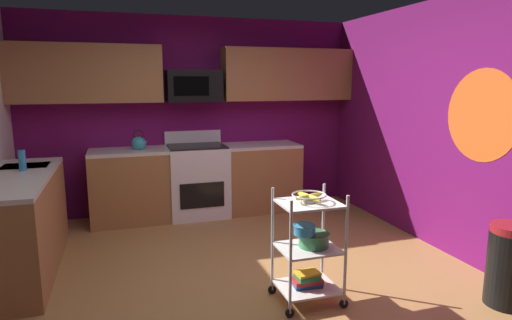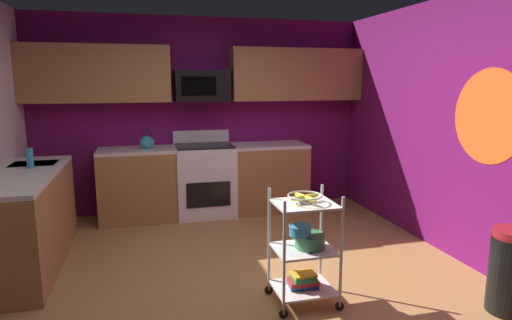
{
  "view_description": "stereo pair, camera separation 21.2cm",
  "coord_description": "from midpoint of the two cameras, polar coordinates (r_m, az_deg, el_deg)",
  "views": [
    {
      "loc": [
        -0.99,
        -3.47,
        1.76
      ],
      "look_at": [
        0.2,
        0.26,
        1.05
      ],
      "focal_mm": 30.55,
      "sensor_mm": 36.0,
      "label": 1
    },
    {
      "loc": [
        -0.78,
        -3.53,
        1.76
      ],
      "look_at": [
        0.2,
        0.26,
        1.05
      ],
      "focal_mm": 30.55,
      "sensor_mm": 36.0,
      "label": 2
    }
  ],
  "objects": [
    {
      "name": "floor",
      "position": [
        4.02,
        -0.36,
        -15.98
      ],
      "size": [
        4.4,
        4.8,
        0.04
      ],
      "primitive_type": "cube",
      "color": "#A87542",
      "rests_on": "ground"
    },
    {
      "name": "microwave",
      "position": [
        5.77,
        -6.07,
        9.62
      ],
      "size": [
        0.7,
        0.39,
        0.4
      ],
      "color": "black"
    },
    {
      "name": "kettle",
      "position": [
        5.65,
        -13.06,
        2.24
      ],
      "size": [
        0.21,
        0.18,
        0.26
      ],
      "color": "teal",
      "rests_on": "counter_run"
    },
    {
      "name": "dish_soap_bottle",
      "position": [
        4.73,
        -26.38,
        0.2
      ],
      "size": [
        0.06,
        0.06,
        0.2
      ],
      "primitive_type": "cylinder",
      "color": "#2D8CBF",
      "rests_on": "counter_run"
    },
    {
      "name": "mixing_bowl_large",
      "position": [
        3.54,
        8.8,
        -10.37
      ],
      "size": [
        0.25,
        0.25,
        0.11
      ],
      "color": "#387F4C",
      "rests_on": "rolling_cart"
    },
    {
      "name": "fruit_bowl",
      "position": [
        3.41,
        8.19,
        -4.85
      ],
      "size": [
        0.27,
        0.27,
        0.07
      ],
      "color": "silver",
      "rests_on": "rolling_cart"
    },
    {
      "name": "wall_back",
      "position": [
        6.01,
        -6.1,
        5.83
      ],
      "size": [
        4.52,
        0.06,
        2.6
      ],
      "primitive_type": "cube",
      "color": "#6B1156",
      "rests_on": "ground"
    },
    {
      "name": "upper_cabinets",
      "position": [
        5.8,
        -5.87,
        11.11
      ],
      "size": [
        4.4,
        0.33,
        0.7
      ],
      "color": "#9E6B3D"
    },
    {
      "name": "wall_flower_decal",
      "position": [
        4.46,
        29.38,
        4.98
      ],
      "size": [
        0.0,
        0.86,
        0.86
      ],
      "primitive_type": "cylinder",
      "rotation": [
        0.0,
        1.57,
        0.0
      ],
      "color": "#E5591E"
    },
    {
      "name": "wall_right",
      "position": [
        4.71,
        27.02,
        3.55
      ],
      "size": [
        0.06,
        4.8,
        2.6
      ],
      "primitive_type": "cube",
      "color": "#6B1156",
      "rests_on": "ground"
    },
    {
      "name": "mixing_bowl_small",
      "position": [
        3.46,
        7.59,
        -9.09
      ],
      "size": [
        0.18,
        0.18,
        0.08
      ],
      "color": "#338CBF",
      "rests_on": "rolling_cart"
    },
    {
      "name": "book_stack",
      "position": [
        3.65,
        7.91,
        -15.36
      ],
      "size": [
        0.24,
        0.17,
        0.12
      ],
      "color": "#1E4C8C",
      "rests_on": "rolling_cart"
    },
    {
      "name": "rolling_cart",
      "position": [
        3.54,
        8.02,
        -11.48
      ],
      "size": [
        0.53,
        0.42,
        0.91
      ],
      "color": "silver",
      "rests_on": "ground"
    },
    {
      "name": "counter_run",
      "position": [
        5.26,
        -13.06,
        -4.27
      ],
      "size": [
        3.56,
        2.47,
        0.92
      ],
      "color": "#9E6B3D",
      "rests_on": "ground"
    },
    {
      "name": "oven_range",
      "position": [
        5.81,
        -5.69,
        -2.52
      ],
      "size": [
        0.76,
        0.65,
        1.1
      ],
      "color": "white",
      "rests_on": "ground"
    }
  ]
}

